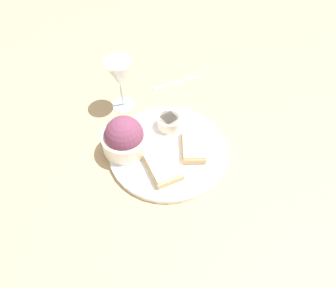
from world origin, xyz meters
name	(u,v)px	position (x,y,z in m)	size (l,w,h in m)	color
ground_plane	(168,152)	(0.00, 0.00, 0.00)	(4.00, 4.00, 0.00)	tan
dinner_plate	(168,151)	(0.00, 0.00, 0.01)	(0.30, 0.30, 0.01)	white
salad_bowl	(125,138)	(0.03, 0.10, 0.05)	(0.11, 0.11, 0.10)	silver
sauce_ramekin	(169,121)	(0.07, -0.02, 0.03)	(0.06, 0.06, 0.03)	beige
cheese_toast_near	(163,167)	(-0.06, 0.03, 0.03)	(0.11, 0.09, 0.03)	tan
cheese_toast_far	(193,146)	(-0.01, -0.06, 0.03)	(0.11, 0.08, 0.03)	tan
wine_glass	(119,76)	(0.20, 0.09, 0.11)	(0.07, 0.07, 0.15)	silver
fork	(179,82)	(0.26, -0.09, 0.00)	(0.04, 0.17, 0.01)	silver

